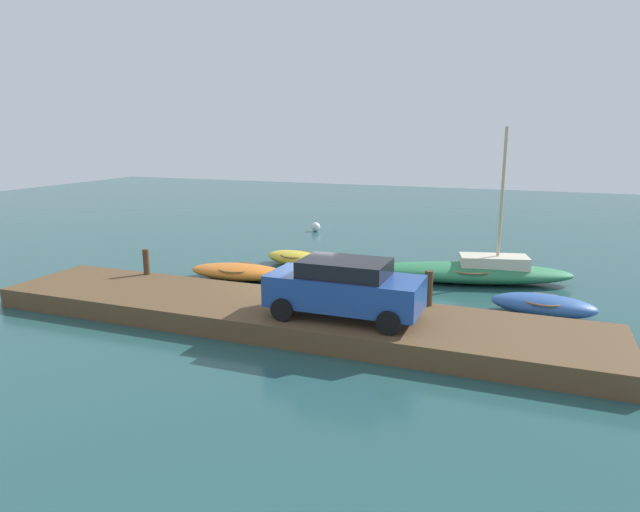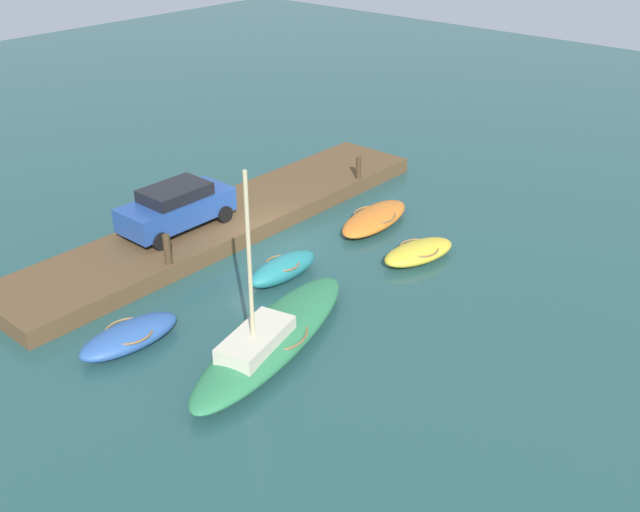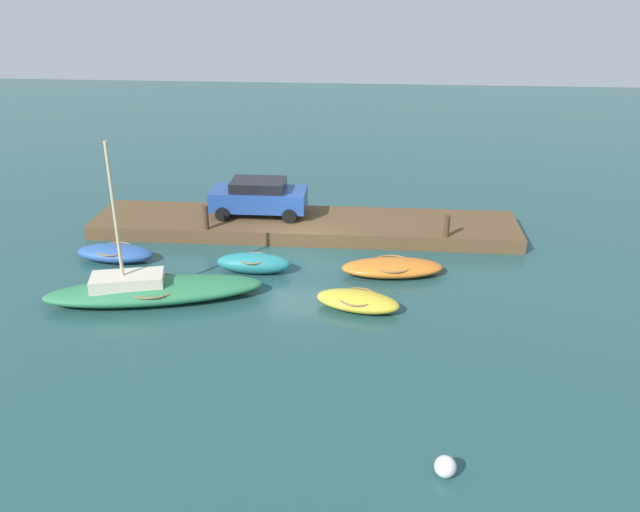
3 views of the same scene
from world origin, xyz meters
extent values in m
plane|color=#234C4C|center=(0.00, 0.00, 0.00)|extent=(84.00, 84.00, 0.00)
cube|color=brown|center=(0.00, -2.22, 0.31)|extent=(19.05, 3.65, 0.62)
ellipsoid|color=gold|center=(-2.65, 4.94, 0.31)|extent=(3.23, 1.99, 0.63)
torus|color=olive|center=(-2.65, 4.94, 0.49)|extent=(1.70, 1.70, 0.07)
ellipsoid|color=teal|center=(1.54, 2.23, 0.39)|extent=(2.98, 1.17, 0.79)
torus|color=olive|center=(1.54, 2.23, 0.61)|extent=(1.19, 1.19, 0.07)
ellipsoid|color=#2D7A4C|center=(4.71, 4.86, 0.38)|extent=(8.05, 3.78, 0.75)
torus|color=olive|center=(4.71, 4.86, 0.58)|extent=(2.49, 2.49, 0.07)
cube|color=beige|center=(5.59, 5.07, 0.84)|extent=(2.74, 1.73, 0.48)
cylinder|color=#C6B284|center=(5.72, 5.10, 3.27)|extent=(0.12, 0.12, 5.33)
ellipsoid|color=orange|center=(-3.90, 2.00, 0.30)|extent=(4.12, 2.01, 0.60)
torus|color=olive|center=(-3.90, 2.00, 0.47)|extent=(1.82, 1.82, 0.07)
ellipsoid|color=#2D569E|center=(7.40, 1.60, 0.33)|extent=(3.28, 1.57, 0.67)
torus|color=olive|center=(7.40, 1.60, 0.52)|extent=(1.53, 1.53, 0.07)
cylinder|color=#47331E|center=(-6.20, -0.65, 1.09)|extent=(0.22, 0.22, 0.93)
cylinder|color=#47331E|center=(4.11, -0.65, 1.16)|extent=(0.25, 0.25, 1.07)
cube|color=#234793|center=(2.11, -2.59, 1.38)|extent=(4.30, 1.81, 0.89)
cube|color=black|center=(2.11, -2.59, 2.05)|extent=(2.41, 1.59, 0.45)
cylinder|color=black|center=(3.62, -1.68, 0.94)|extent=(0.64, 0.22, 0.64)
cylinder|color=black|center=(3.62, -3.49, 0.94)|extent=(0.64, 0.22, 0.64)
cylinder|color=black|center=(0.61, -1.68, 0.94)|extent=(0.64, 0.22, 0.64)
cylinder|color=black|center=(0.61, -3.49, 0.94)|extent=(0.64, 0.22, 0.64)
camera|label=1|loc=(6.90, -16.81, 5.76)|focal=31.27mm
camera|label=2|loc=(17.33, 17.69, 12.54)|focal=41.51mm
camera|label=3|loc=(-3.07, 25.88, 11.36)|focal=37.56mm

